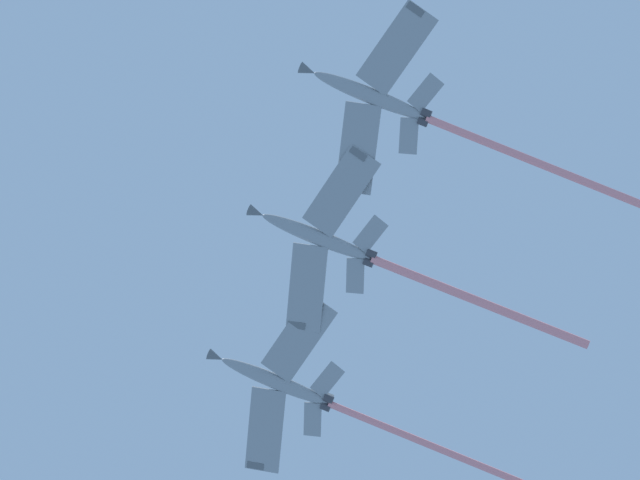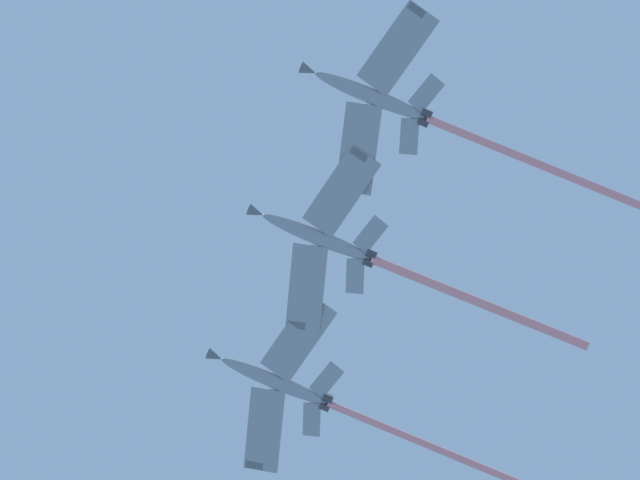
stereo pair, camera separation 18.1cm
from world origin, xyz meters
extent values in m
ellipsoid|color=gray|center=(24.83, 25.54, 147.19)|extent=(12.12, 2.51, 3.70)
cone|color=#595E60|center=(31.38, 25.04, 148.51)|extent=(1.89, 1.33, 1.49)
ellipsoid|color=black|center=(26.76, 25.39, 148.19)|extent=(2.99, 1.22, 1.43)
cube|color=gray|center=(24.47, 30.88, 146.93)|extent=(5.03, 9.47, 0.91)
cube|color=#595E60|center=(24.46, 34.99, 146.99)|extent=(1.88, 0.99, 0.47)
cube|color=gray|center=(23.67, 20.31, 146.93)|extent=(6.22, 9.67, 0.91)
cube|color=#595E60|center=(23.04, 16.25, 146.99)|extent=(1.92, 1.23, 0.47)
cube|color=gray|center=(20.12, 28.18, 146.20)|extent=(2.60, 3.92, 0.51)
cube|color=gray|center=(19.77, 23.64, 146.20)|extent=(3.03, 4.01, 0.51)
cube|color=#595E60|center=(19.86, 25.92, 147.62)|extent=(2.91, 0.40, 3.22)
cylinder|color=#38383D|center=(19.21, 26.42, 145.95)|extent=(1.20, 0.88, 0.98)
cylinder|color=#38383D|center=(19.15, 25.52, 145.95)|extent=(1.20, 0.88, 0.98)
cylinder|color=pink|center=(5.87, 26.98, 143.26)|extent=(26.44, 2.78, 6.06)
ellipsoid|color=gray|center=(23.60, 10.40, 146.92)|extent=(12.09, 2.78, 4.10)
cone|color=#595E60|center=(30.09, 9.75, 148.47)|extent=(1.94, 1.38, 1.54)
ellipsoid|color=black|center=(25.49, 10.21, 147.99)|extent=(3.02, 1.29, 1.52)
cube|color=gray|center=(23.37, 15.75, 146.63)|extent=(4.81, 9.42, 1.03)
cube|color=#595E60|center=(23.46, 19.86, 146.68)|extent=(1.86, 0.95, 0.53)
cube|color=gray|center=(22.32, 5.20, 146.63)|extent=(6.37, 9.67, 1.03)
cube|color=#595E60|center=(21.60, 1.15, 146.68)|extent=(1.91, 1.26, 0.53)
cube|color=gray|center=(18.99, 13.15, 145.76)|extent=(2.51, 3.90, 0.57)
cube|color=gray|center=(18.53, 8.61, 145.76)|extent=(3.08, 4.02, 0.57)
cube|color=#595E60|center=(18.63, 10.89, 147.17)|extent=(2.99, 0.48, 3.28)
cylinder|color=#38383D|center=(18.05, 11.40, 145.48)|extent=(1.23, 0.91, 1.01)
cylinder|color=#38383D|center=(17.96, 10.51, 145.48)|extent=(1.23, 0.91, 1.01)
cylinder|color=pink|center=(6.74, 12.08, 142.78)|extent=(22.44, 3.10, 6.15)
ellipsoid|color=gray|center=(21.09, -5.28, 146.81)|extent=(12.12, 2.72, 3.77)
cone|color=#595E60|center=(27.62, -5.90, 148.18)|extent=(1.92, 1.36, 1.50)
ellipsoid|color=black|center=(23.01, -5.46, 147.83)|extent=(3.01, 1.27, 1.45)
cube|color=gray|center=(20.82, 0.06, 146.55)|extent=(4.88, 9.43, 0.93)
cube|color=#595E60|center=(20.89, 4.18, 146.61)|extent=(1.87, 0.96, 0.48)
cube|color=gray|center=(19.83, -10.49, 146.55)|extent=(6.35, 9.67, 0.93)
cube|color=#595E60|center=(19.13, -14.54, 146.61)|extent=(1.92, 1.25, 0.48)
cube|color=gray|center=(16.43, -2.56, 145.80)|extent=(2.54, 3.91, 0.52)
cube|color=gray|center=(16.00, -7.10, 145.80)|extent=(3.08, 4.02, 0.52)
cube|color=#595E60|center=(16.12, -4.82, 147.21)|extent=(2.92, 0.45, 3.23)
cylinder|color=#38383D|center=(15.50, -4.31, 145.54)|extent=(1.21, 0.90, 0.99)
cylinder|color=#38383D|center=(15.41, -5.20, 145.54)|extent=(1.21, 0.90, 0.99)
cylinder|color=pink|center=(3.07, -3.59, 142.95)|extent=(24.59, 3.02, 5.79)
camera|label=1|loc=(38.39, 43.09, 1.64)|focal=83.74mm
camera|label=2|loc=(38.55, 43.01, 1.64)|focal=83.74mm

